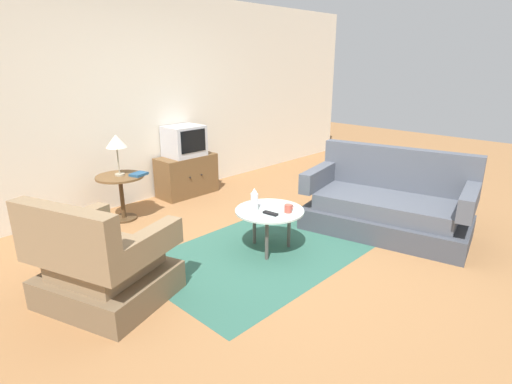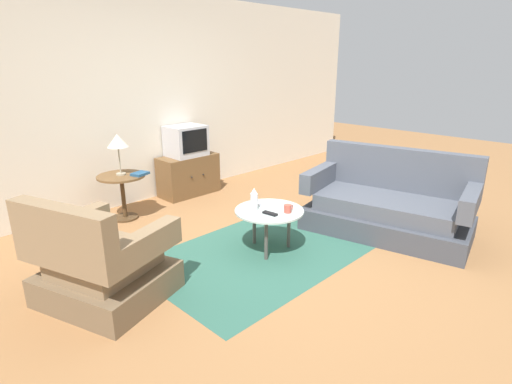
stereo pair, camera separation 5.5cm
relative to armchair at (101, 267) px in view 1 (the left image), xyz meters
name	(u,v)px [view 1 (the left image)]	position (x,y,z in m)	size (l,w,h in m)	color
ground_plane	(277,253)	(1.60, -0.45, -0.31)	(16.00, 16.00, 0.00)	olive
back_wall	(136,100)	(1.60, 2.04, 1.04)	(9.00, 0.12, 2.70)	beige
area_rug	(269,249)	(1.61, -0.33, -0.31)	(2.50, 1.52, 0.00)	#2D5B4C
armchair	(101,267)	(0.00, 0.00, 0.00)	(1.07, 1.14, 0.90)	brown
couch	(387,206)	(2.89, -0.95, -0.01)	(1.20, 1.88, 0.91)	#3E424B
coffee_table	(270,214)	(1.61, -0.33, 0.09)	(0.69, 0.69, 0.44)	#B2C6C1
side_table	(121,188)	(1.00, 1.51, 0.10)	(0.56, 0.56, 0.55)	brown
tv_stand	(187,175)	(2.13, 1.73, -0.02)	(0.84, 0.43, 0.57)	brown
television	(184,141)	(2.13, 1.75, 0.47)	(0.51, 0.42, 0.42)	#B7B7BC
table_lamp	(116,142)	(1.00, 1.52, 0.64)	(0.24, 0.24, 0.49)	#9E937A
vase	(254,200)	(1.49, -0.23, 0.24)	(0.07, 0.07, 0.23)	white
mug	(288,208)	(1.68, -0.51, 0.17)	(0.12, 0.07, 0.08)	#B74C3D
tv_remote_dark	(271,213)	(1.52, -0.42, 0.14)	(0.07, 0.16, 0.02)	black
tv_remote_silver	(259,203)	(1.67, -0.13, 0.14)	(0.14, 0.15, 0.02)	#B2B2B7
book	(139,174)	(1.16, 1.35, 0.26)	(0.22, 0.19, 0.03)	navy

